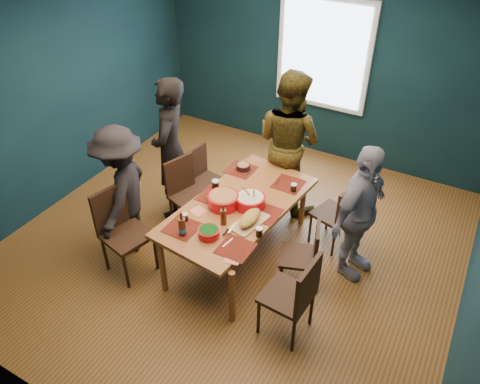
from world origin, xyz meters
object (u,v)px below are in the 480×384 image
object	(u,v)px
bowl_salad	(223,200)
chair_right_far	(340,211)
chair_left_far	(202,174)
chair_left_mid	(186,188)
chair_right_mid	(306,252)
person_back	(289,141)
person_near_left	(122,191)
dining_table	(239,210)
cutting_board	(250,219)
chair_left_near	(120,225)
person_right	(359,214)
chair_right_near	(296,293)
bowl_herbs	(209,232)
person_far_left	(171,150)
bowl_dumpling	(250,201)

from	to	relation	value
bowl_salad	chair_right_far	bearing A→B (deg)	36.07
chair_left_far	chair_left_mid	bearing A→B (deg)	-76.55
chair_right_far	chair_right_mid	distance (m)	0.77
person_back	person_near_left	distance (m)	2.09
chair_right_far	person_near_left	distance (m)	2.44
dining_table	cutting_board	xyz separation A→B (m)	(0.25, -0.21, 0.12)
chair_left_near	person_right	xyz separation A→B (m)	(2.23, 1.16, 0.20)
chair_right_near	person_near_left	xyz separation A→B (m)	(-2.21, 0.23, 0.22)
bowl_salad	cutting_board	world-z (taller)	bowl_salad
bowl_herbs	dining_table	bearing A→B (deg)	89.46
chair_left_near	chair_left_far	bearing A→B (deg)	98.17
chair_left_near	person_near_left	distance (m)	0.40
person_back	dining_table	bearing A→B (deg)	103.21
person_right	bowl_herbs	size ratio (longest dim) A/B	7.34
chair_right_near	person_near_left	size ratio (longest dim) A/B	0.62
chair_right_mid	cutting_board	xyz separation A→B (m)	(-0.60, -0.13, 0.29)
dining_table	person_far_left	size ratio (longest dim) A/B	1.09
chair_right_near	person_right	bearing A→B (deg)	83.54
dining_table	person_far_left	distance (m)	1.20
chair_right_far	bowl_dumpling	distance (m)	1.07
dining_table	person_back	size ratio (longest dim) A/B	1.08
person_back	bowl_dumpling	world-z (taller)	person_back
person_right	cutting_board	world-z (taller)	person_right
person_near_left	bowl_herbs	size ratio (longest dim) A/B	7.22
person_far_left	person_near_left	distance (m)	0.82
chair_left_mid	person_back	bearing A→B (deg)	67.28
chair_left_far	chair_right_mid	size ratio (longest dim) A/B	1.00
person_back	person_near_left	xyz separation A→B (m)	(-1.24, -1.68, -0.14)
chair_left_mid	chair_left_near	world-z (taller)	chair_left_near
bowl_dumpling	chair_left_far	bearing A→B (deg)	150.75
chair_right_mid	person_far_left	xyz separation A→B (m)	(-1.97, 0.41, 0.42)
chair_right_far	person_right	world-z (taller)	person_right
chair_left_far	person_right	xyz separation A→B (m)	(2.08, -0.20, 0.30)
chair_left_mid	bowl_salad	world-z (taller)	chair_left_mid
bowl_salad	cutting_board	size ratio (longest dim) A/B	0.61
person_right	person_near_left	world-z (taller)	person_right
chair_right_far	bowl_herbs	distance (m)	1.60
bowl_salad	person_near_left	bearing A→B (deg)	-160.05
bowl_dumpling	person_back	bearing A→B (deg)	94.04
chair_left_mid	cutting_board	xyz separation A→B (m)	(1.08, -0.39, 0.24)
chair_left_near	person_near_left	xyz separation A→B (m)	(-0.19, 0.29, 0.19)
person_near_left	bowl_dumpling	distance (m)	1.42
person_back	person_right	world-z (taller)	person_back
dining_table	bowl_herbs	bearing A→B (deg)	-84.11
dining_table	cutting_board	bearing A→B (deg)	-34.14
chair_left_mid	person_near_left	bearing A→B (deg)	-101.82
chair_right_mid	person_back	bearing A→B (deg)	103.17
dining_table	bowl_dumpling	world-z (taller)	bowl_dumpling
chair_left_mid	bowl_dumpling	xyz separation A→B (m)	(0.95, -0.14, 0.26)
person_right	bowl_herbs	distance (m)	1.56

